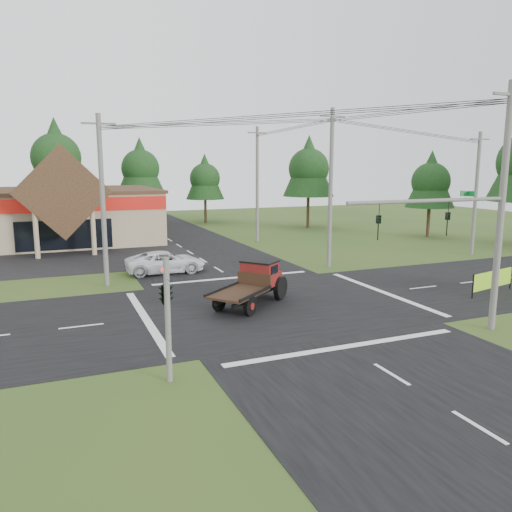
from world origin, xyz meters
TOP-DOWN VIEW (x-y plane):
  - ground at (0.00, 0.00)m, footprint 120.00×120.00m
  - road_ns at (0.00, 0.00)m, footprint 12.00×120.00m
  - road_ew at (0.00, 0.00)m, footprint 120.00×12.00m
  - parking_apron at (-14.00, 19.00)m, footprint 28.00×14.00m
  - traffic_signal_mast at (5.82, -7.50)m, footprint 8.12×0.24m
  - traffic_signal_corner at (-7.50, -7.32)m, footprint 0.53×2.48m
  - utility_pole_nr at (7.50, -7.50)m, footprint 2.00×0.30m
  - utility_pole_nw at (-8.00, 8.00)m, footprint 2.00×0.30m
  - utility_pole_ne at (8.00, 8.00)m, footprint 2.00×0.30m
  - utility_pole_far at (22.00, 8.00)m, footprint 2.00×0.30m
  - utility_pole_n at (8.00, 22.00)m, footprint 2.00×0.30m
  - tree_row_c at (-10.00, 41.00)m, footprint 7.28×7.28m
  - tree_row_d at (0.00, 42.00)m, footprint 6.16×6.16m
  - tree_row_e at (8.00, 40.00)m, footprint 5.04×5.04m
  - tree_side_ne at (18.00, 30.00)m, footprint 6.16×6.16m
  - tree_side_e_near at (26.00, 18.00)m, footprint 5.04×5.04m
  - antique_flatbed_truck at (-1.38, 0.36)m, footprint 5.64×5.17m
  - roadside_banner at (12.77, -2.67)m, footprint 4.08×1.05m
  - white_pickup at (-3.75, 10.49)m, footprint 5.57×2.65m

SIDE VIEW (x-z plane):
  - ground at x=0.00m, z-range 0.00..0.00m
  - road_ns at x=0.00m, z-range 0.00..0.02m
  - road_ew at x=0.00m, z-range 0.00..0.02m
  - parking_apron at x=-14.00m, z-range 0.00..0.03m
  - roadside_banner at x=12.77m, z-range 0.00..1.42m
  - white_pickup at x=-3.75m, z-range 0.00..1.53m
  - antique_flatbed_truck at x=-1.38m, z-range 0.00..2.32m
  - traffic_signal_corner at x=-7.50m, z-range 1.32..5.72m
  - traffic_signal_mast at x=5.82m, z-range 0.93..7.93m
  - utility_pole_far at x=22.00m, z-range 0.14..10.34m
  - utility_pole_nw at x=-8.00m, z-range 0.14..10.64m
  - utility_pole_nr at x=7.50m, z-range 0.14..11.14m
  - utility_pole_n at x=8.00m, z-range 0.14..11.34m
  - utility_pole_ne at x=8.00m, z-range 0.14..11.64m
  - tree_row_e at x=8.00m, z-range 1.49..10.58m
  - tree_side_e_near at x=26.00m, z-range 1.49..10.58m
  - tree_row_d at x=0.00m, z-range 1.82..12.93m
  - tree_side_ne at x=18.00m, z-range 1.82..12.93m
  - tree_row_c at x=-10.00m, z-range 2.16..15.29m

